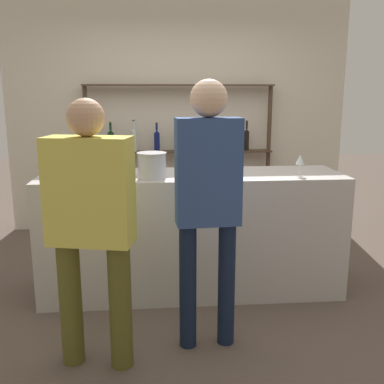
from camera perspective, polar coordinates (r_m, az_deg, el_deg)
The scene contains 11 objects.
ground_plane at distance 3.98m, azimuth -0.00°, elevation -12.19°, with size 16.00×16.00×0.00m, color brown.
bar_counter at distance 3.79m, azimuth -0.00°, elevation -5.23°, with size 2.47×0.67×1.01m, color #B7B2AD.
back_wall at distance 5.55m, azimuth -1.72°, elevation 9.86°, with size 4.07×0.12×2.80m, color beige.
back_shelf at distance 5.38m, azimuth -1.74°, elevation 7.25°, with size 2.22×0.18×1.75m.
counter_bottle_0 at distance 3.53m, azimuth 1.14°, elevation 4.00°, with size 0.08×0.08×0.34m.
counter_bottle_1 at distance 3.62m, azimuth -13.08°, elevation 3.91°, with size 0.08×0.08×0.33m.
counter_bottle_2 at distance 3.53m, azimuth -8.59°, elevation 3.72°, with size 0.09×0.09×0.31m.
wine_glass at distance 3.67m, azimuth 13.55°, elevation 3.96°, with size 0.07×0.07×0.17m.
ice_bucket at distance 3.48m, azimuth -5.12°, elevation 3.38°, with size 0.23×0.23×0.20m.
customer_left at distance 2.70m, azimuth -12.72°, elevation -3.26°, with size 0.53×0.32×1.64m.
customer_center at distance 2.82m, azimuth 2.05°, elevation -0.15°, with size 0.41×0.23×1.75m.
Camera 1 is at (-0.31, -3.60, 1.68)m, focal length 42.00 mm.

